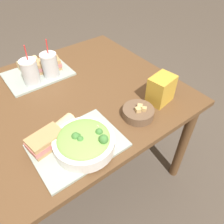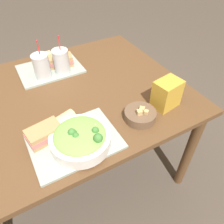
{
  "view_description": "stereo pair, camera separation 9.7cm",
  "coord_description": "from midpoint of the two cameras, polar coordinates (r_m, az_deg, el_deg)",
  "views": [
    {
      "loc": [
        -0.31,
        -0.9,
        1.48
      ],
      "look_at": [
        0.11,
        -0.33,
        0.82
      ],
      "focal_mm": 35.0,
      "sensor_mm": 36.0,
      "label": 1
    },
    {
      "loc": [
        -0.23,
        -0.95,
        1.48
      ],
      "look_at": [
        0.11,
        -0.33,
        0.82
      ],
      "focal_mm": 35.0,
      "sensor_mm": 36.0,
      "label": 2
    }
  ],
  "objects": [
    {
      "name": "salad_bowl",
      "position": [
        0.92,
        -5.27,
        -6.94
      ],
      "size": [
        0.26,
        0.26,
        0.1
      ],
      "color": "white",
      "rests_on": "tray_near"
    },
    {
      "name": "soup_bowl",
      "position": [
        1.07,
        9.97,
        -0.85
      ],
      "size": [
        0.15,
        0.15,
        0.07
      ],
      "color": "brown",
      "rests_on": "dining_table"
    },
    {
      "name": "chip_bag",
      "position": [
        1.14,
        16.52,
        4.47
      ],
      "size": [
        0.14,
        0.12,
        0.15
      ],
      "rotation": [
        0.0,
        0.0,
        0.16
      ],
      "color": "gold",
      "rests_on": "dining_table"
    },
    {
      "name": "baguette_far",
      "position": [
        1.52,
        -16.0,
        13.55
      ],
      "size": [
        0.13,
        0.07,
        0.06
      ],
      "rotation": [
        0.0,
        0.0,
        1.63
      ],
      "color": "#DBBC84",
      "rests_on": "tray_far"
    },
    {
      "name": "tray_far",
      "position": [
        1.45,
        -13.98,
        10.78
      ],
      "size": [
        0.38,
        0.28,
        0.01
      ],
      "color": "#99A89E",
      "rests_on": "dining_table"
    },
    {
      "name": "sandwich_near",
      "position": [
        0.97,
        -14.52,
        -5.63
      ],
      "size": [
        0.16,
        0.11,
        0.06
      ],
      "rotation": [
        0.0,
        0.0,
        0.16
      ],
      "color": "tan",
      "rests_on": "tray_near"
    },
    {
      "name": "drink_cup_dark",
      "position": [
        1.34,
        -15.88,
        11.19
      ],
      "size": [
        0.1,
        0.1,
        0.23
      ],
      "color": "silver",
      "rests_on": "tray_far"
    },
    {
      "name": "dining_table",
      "position": [
        1.28,
        -9.55,
        1.28
      ],
      "size": [
        1.33,
        1.04,
        0.73
      ],
      "color": "brown",
      "rests_on": "ground_plane"
    },
    {
      "name": "tray_near",
      "position": [
        0.97,
        -6.88,
        -7.8
      ],
      "size": [
        0.38,
        0.28,
        0.01
      ],
      "color": "#99A89E",
      "rests_on": "dining_table"
    },
    {
      "name": "baguette_near",
      "position": [
        1.01,
        -10.87,
        -2.89
      ],
      "size": [
        0.17,
        0.1,
        0.06
      ],
      "rotation": [
        0.0,
        0.0,
        1.87
      ],
      "color": "#DBBC84",
      "rests_on": "tray_near"
    },
    {
      "name": "sandwich_far",
      "position": [
        1.45,
        -11.31,
        12.98
      ],
      "size": [
        0.16,
        0.12,
        0.06
      ],
      "rotation": [
        0.0,
        0.0,
        -0.2
      ],
      "color": "tan",
      "rests_on": "tray_far"
    },
    {
      "name": "ground_plane",
      "position": [
        1.77,
        -7.11,
        -14.39
      ],
      "size": [
        12.0,
        12.0,
        0.0
      ],
      "primitive_type": "plane",
      "color": "#4C4238"
    },
    {
      "name": "drink_cup_red",
      "position": [
        1.37,
        -11.06,
        12.68
      ],
      "size": [
        0.1,
        0.1,
        0.23
      ],
      "color": "silver",
      "rests_on": "tray_far"
    }
  ]
}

